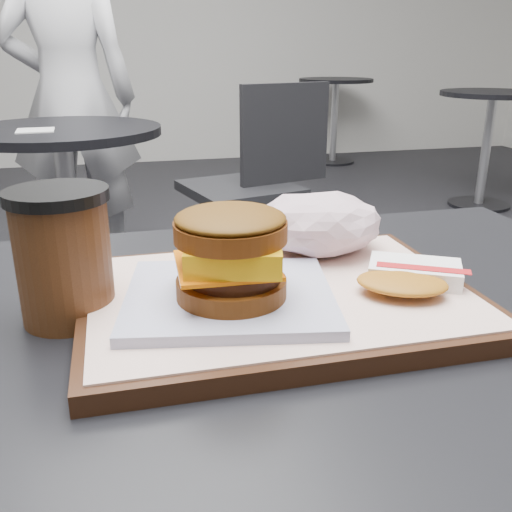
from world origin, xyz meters
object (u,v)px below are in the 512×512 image
Objects in this scene: hash_brown at (409,276)px; patron at (71,98)px; customer_table at (303,464)px; coffee_cup at (63,252)px; breakfast_sandwich at (231,265)px; crumpled_wrapper at (318,224)px; neighbor_table at (66,183)px; serving_tray at (278,298)px; neighbor_chair at (256,176)px.

patron reaches higher than hash_brown.
customer_table is 6.37× the size of coffee_cup.
hash_brown is at bearing -0.06° from breakfast_sandwich.
crumpled_wrapper is (0.13, 0.12, -0.01)m from breakfast_sandwich.
crumpled_wrapper is 0.20× the size of neighbor_table.
serving_tray is at bearing 169.21° from hash_brown.
coffee_cup reaches higher than breakfast_sandwich.
hash_brown is (0.13, -0.02, 0.02)m from serving_tray.
customer_table is 5.93× the size of hash_brown.
crumpled_wrapper is 0.17× the size of neighbor_chair.
hash_brown is 1.83m from neighbor_chair.
coffee_cup reaches higher than hash_brown.
crumpled_wrapper is 1.21× the size of coffee_cup.
breakfast_sandwich is (-0.05, -0.02, 0.05)m from serving_tray.
patron is (-0.44, 2.29, 0.00)m from hash_brown.
hash_brown is 0.15× the size of neighbor_chair.
coffee_cup reaches higher than customer_table.
patron is at bearing 145.39° from neighbor_chair.
neighbor_chair is 0.93m from patron.
neighbor_chair is at bearing 70.55° from coffee_cup.
patron is (-0.26, 2.29, -0.03)m from breakfast_sandwich.
hash_brown is 0.89× the size of crumpled_wrapper.
patron reaches higher than breakfast_sandwich.
breakfast_sandwich reaches higher than serving_tray.
hash_brown reaches higher than neighbor_table.
serving_tray is 0.24× the size of patron.
coffee_cup reaches higher than neighbor_table.
customer_table is 2.32m from patron.
neighbor_chair reaches higher than neighbor_table.
patron is at bearing 89.23° from neighbor_table.
neighbor_chair is at bearing 77.67° from customer_table.
serving_tray is 0.21m from coffee_cup.
neighbor_chair reaches higher than customer_table.
coffee_cup is at bearing -85.55° from neighbor_table.
coffee_cup is (-0.20, 0.03, 0.06)m from serving_tray.
serving_tray is at bearing -7.40° from coffee_cup.
breakfast_sandwich is 0.14× the size of patron.
patron is (-0.12, 2.24, -0.04)m from coffee_cup.
patron is (0.01, 0.63, 0.25)m from neighbor_table.
neighbor_chair is at bearing 76.75° from serving_tray.
neighbor_chair is (0.47, 1.79, -0.32)m from breakfast_sandwich.
customer_table is 1.82m from neighbor_chair.
neighbor_table is 0.47× the size of patron.
neighbor_table is (-0.13, 1.61, -0.29)m from coffee_cup.
hash_brown is 2.33m from patron.
customer_table is 0.24m from hash_brown.
hash_brown is at bearing -8.73° from coffee_cup.
hash_brown is at bearing -74.81° from neighbor_table.
hash_brown reaches higher than serving_tray.
breakfast_sandwich is 0.18m from hash_brown.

